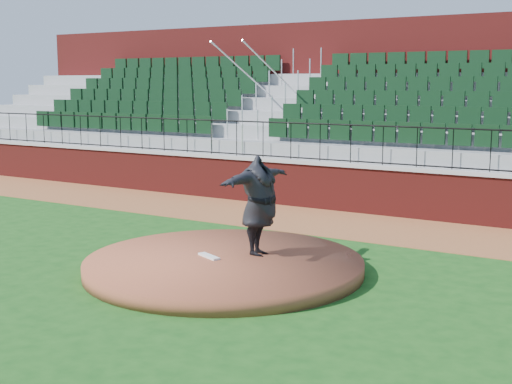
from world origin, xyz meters
TOP-DOWN VIEW (x-y plane):
  - ground at (0.00, 0.00)m, footprint 90.00×90.00m
  - warning_track at (0.00, 5.40)m, footprint 34.00×3.20m
  - field_wall at (0.00, 7.00)m, footprint 34.00×0.35m
  - wall_cap at (0.00, 7.00)m, footprint 34.00×0.45m
  - wall_railing at (0.00, 7.00)m, footprint 34.00×0.05m
  - seating_stands at (0.00, 9.72)m, footprint 34.00×5.10m
  - concourse_wall at (0.00, 12.52)m, footprint 34.00×0.50m
  - pitchers_mound at (0.06, 0.29)m, footprint 5.05×5.05m
  - pitching_rubber at (-0.22, 0.21)m, footprint 0.56×0.35m
  - pitcher at (0.46, 0.86)m, footprint 0.70×2.29m

SIDE VIEW (x-z plane):
  - ground at x=0.00m, z-range 0.00..0.00m
  - warning_track at x=0.00m, z-range 0.00..0.01m
  - pitchers_mound at x=0.06m, z-range 0.00..0.25m
  - pitching_rubber at x=-0.22m, z-range 0.25..0.29m
  - field_wall at x=0.00m, z-range 0.00..1.20m
  - pitcher at x=0.46m, z-range 0.25..2.09m
  - wall_cap at x=0.00m, z-range 1.20..1.30m
  - wall_railing at x=0.00m, z-range 1.30..2.30m
  - seating_stands at x=0.00m, z-range 0.00..4.60m
  - concourse_wall at x=0.00m, z-range 0.00..5.50m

